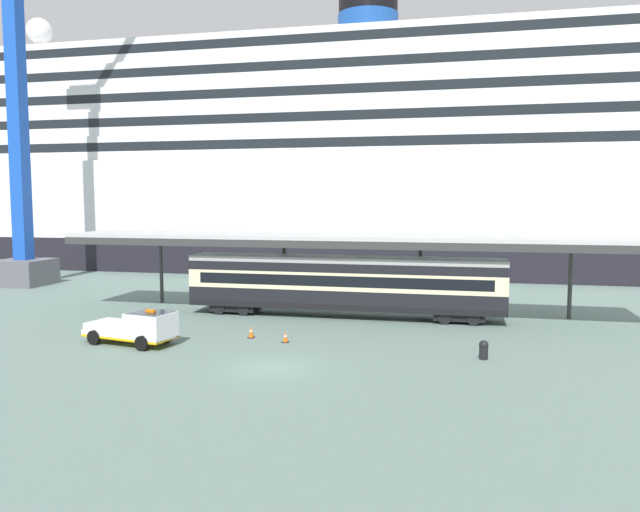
{
  "coord_description": "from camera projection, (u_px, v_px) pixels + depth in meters",
  "views": [
    {
      "loc": [
        8.68,
        -27.36,
        7.93
      ],
      "look_at": [
        0.31,
        9.34,
        4.5
      ],
      "focal_mm": 34.56,
      "sensor_mm": 36.0,
      "label": 1
    }
  ],
  "objects": [
    {
      "name": "traffic_cone_mid",
      "position": [
        285.0,
        337.0,
        34.33
      ],
      "size": [
        0.36,
        0.36,
        0.63
      ],
      "color": "black",
      "rests_on": "ground"
    },
    {
      "name": "cruise_ship",
      "position": [
        385.0,
        167.0,
        72.94
      ],
      "size": [
        164.41,
        25.04,
        34.63
      ],
      "color": "black",
      "rests_on": "ground"
    },
    {
      "name": "platform_canopy",
      "position": [
        345.0,
        239.0,
        41.82
      ],
      "size": [
        39.66,
        5.22,
        5.55
      ],
      "color": "#B7B7B7",
      "rests_on": "ground"
    },
    {
      "name": "ground_plane",
      "position": [
        270.0,
        368.0,
        29.21
      ],
      "size": [
        400.0,
        400.0,
        0.0
      ],
      "primitive_type": "plane",
      "color": "slate"
    },
    {
      "name": "quay_bollard",
      "position": [
        484.0,
        349.0,
        30.7
      ],
      "size": [
        0.48,
        0.48,
        0.96
      ],
      "color": "black",
      "rests_on": "ground"
    },
    {
      "name": "traffic_cone_near",
      "position": [
        251.0,
        332.0,
        35.47
      ],
      "size": [
        0.36,
        0.36,
        0.72
      ],
      "color": "black",
      "rests_on": "ground"
    },
    {
      "name": "train_carriage",
      "position": [
        344.0,
        283.0,
        41.71
      ],
      "size": [
        21.34,
        2.81,
        4.11
      ],
      "color": "black",
      "rests_on": "ground"
    },
    {
      "name": "dockside_crane",
      "position": [
        27.0,
        86.0,
        55.68
      ],
      "size": [
        18.87,
        4.4,
        57.86
      ],
      "color": "#595960",
      "rests_on": "ground"
    },
    {
      "name": "service_truck",
      "position": [
        138.0,
        327.0,
        33.76
      ],
      "size": [
        5.5,
        3.03,
        2.02
      ],
      "color": "white",
      "rests_on": "ground"
    }
  ]
}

